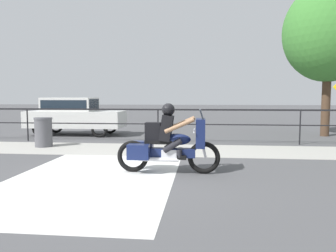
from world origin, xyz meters
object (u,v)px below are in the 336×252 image
(motorcycle, at_px, (168,142))
(parked_car, at_px, (74,114))
(trash_bin, at_px, (43,132))
(tree_behind_sign, at_px, (329,33))

(motorcycle, xyz_separation_m, parked_car, (-4.91, 6.79, 0.26))
(parked_car, distance_m, trash_bin, 3.48)
(motorcycle, height_order, tree_behind_sign, tree_behind_sign)
(motorcycle, distance_m, parked_car, 8.38)
(motorcycle, distance_m, trash_bin, 5.71)
(trash_bin, distance_m, tree_behind_sign, 12.11)
(parked_car, relative_size, trash_bin, 4.20)
(motorcycle, relative_size, tree_behind_sign, 0.36)
(trash_bin, bearing_deg, tree_behind_sign, 21.38)
(motorcycle, bearing_deg, parked_car, 126.43)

